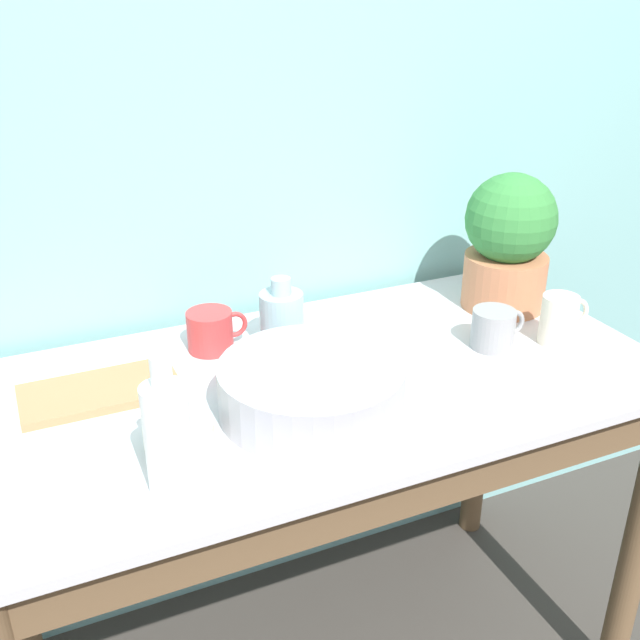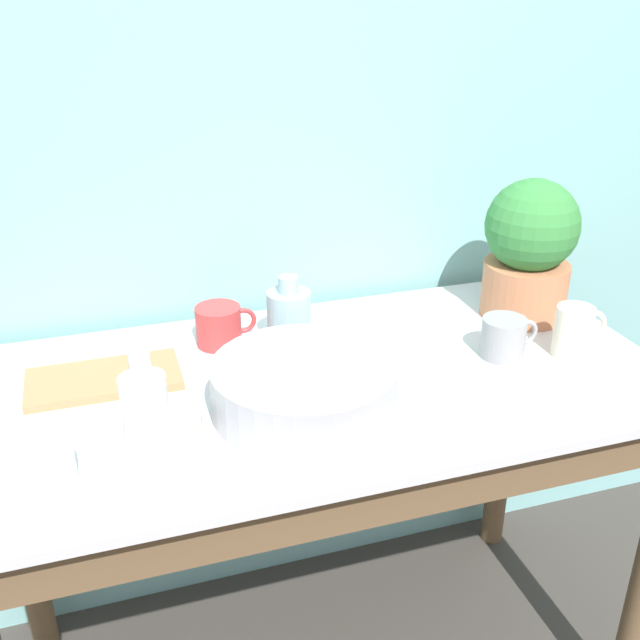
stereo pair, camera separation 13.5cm
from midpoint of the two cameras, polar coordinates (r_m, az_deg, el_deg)
name	(u,v)px [view 2 (the right image)]	position (r m, az deg, el deg)	size (l,w,h in m)	color
wall_back	(264,118)	(1.61, -1.84, 15.10)	(6.00, 0.05, 2.40)	#7AB2B2
counter_table	(324,453)	(1.47, 2.99, -10.17)	(1.31, 0.66, 0.79)	brown
potted_plant	(529,248)	(1.68, 17.93, 5.19)	(0.20, 0.20, 0.31)	#B7704C
bowl_wash_large	(304,387)	(1.29, 1.79, -5.24)	(0.32, 0.32, 0.09)	#A8A8B2
bottle_tall	(147,426)	(1.12, -9.67, -8.04)	(0.07, 0.07, 0.22)	white
bottle_short	(289,317)	(1.50, 0.20, 0.16)	(0.09, 0.09, 0.15)	#93B2BC
mug_cream	(574,331)	(1.57, 21.19, -0.86)	(0.11, 0.07, 0.10)	beige
mug_red	(220,326)	(1.52, -5.15, -0.49)	(0.12, 0.09, 0.08)	#C63838
mug_grey	(504,337)	(1.53, 16.35, -1.34)	(0.12, 0.09, 0.08)	gray
bowl_small_enamel_white	(19,472)	(1.18, -18.94, -10.99)	(0.16, 0.16, 0.06)	silver
bowl_small_cream	(168,426)	(1.25, -8.47, -8.06)	(0.11, 0.11, 0.04)	beige
tray_board	(104,379)	(1.43, -13.56, -4.47)	(0.28, 0.14, 0.02)	#99754C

